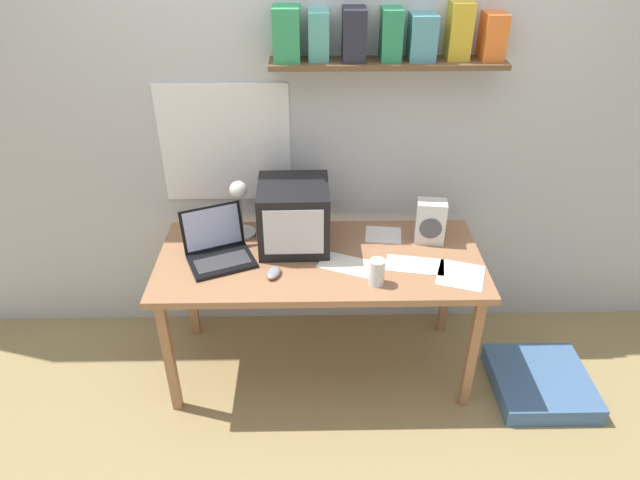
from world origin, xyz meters
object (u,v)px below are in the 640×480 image
Objects in this scene: laptop at (218,246)px; desk_lamp at (240,204)px; juice_glass at (377,273)px; computer_mouse at (274,273)px; loose_paper_near_laptop at (415,265)px; loose_paper_near_monitor at (383,235)px; space_heater at (430,221)px; corner_desk at (320,267)px; floor_cushion at (540,382)px; printed_handout at (348,265)px; open_notebook at (461,275)px; crt_monitor at (294,215)px.

desk_lamp is at bearing 38.10° from laptop.
juice_glass is 1.08× the size of computer_mouse.
loose_paper_near_laptop is 1.47× the size of loose_paper_near_monitor.
space_heater is 0.76× the size of loose_paper_near_laptop.
loose_paper_near_laptop reaches higher than corner_desk.
loose_paper_near_laptop reaches higher than floor_cushion.
loose_paper_near_monitor is (0.56, 0.35, -0.01)m from computer_mouse.
desk_lamp is at bearing 147.80° from juice_glass.
printed_handout is 1.24m from floor_cushion.
open_notebook is (0.10, -0.31, -0.11)m from space_heater.
floor_cushion is at bearing -7.45° from printed_handout.
loose_paper_near_monitor is at bearing 79.19° from juice_glass.
crt_monitor is 1.08× the size of desk_lamp.
floor_cushion is at bearing -20.74° from desk_lamp.
loose_paper_near_laptop is at bearing 169.72° from floor_cushion.
space_heater is at bearing 27.12° from printed_handout.
desk_lamp is at bearing 154.41° from corner_desk.
desk_lamp is 2.61× the size of juice_glass.
corner_desk is at bearing -149.08° from loose_paper_near_monitor.
crt_monitor reaches higher than open_notebook.
laptop reaches higher than floor_cushion.
loose_paper_near_monitor is at bearing 131.31° from open_notebook.
printed_handout is (0.14, -0.07, 0.06)m from corner_desk.
loose_paper_near_monitor is (0.84, 0.19, -0.06)m from laptop.
laptop is at bearing 149.88° from computer_mouse.
laptop is at bearing 172.40° from printed_handout.
computer_mouse reaches higher than open_notebook.
loose_paper_near_monitor is at bearing -5.70° from desk_lamp.
printed_handout is at bearing 178.87° from loose_paper_near_laptop.
corner_desk is at bearing 34.26° from computer_mouse.
space_heater is (1.06, 0.13, 0.05)m from laptop.
open_notebook is (1.06, -0.36, -0.20)m from desk_lamp.
open_notebook is 0.92× the size of loose_paper_near_laptop.
space_heater is (0.56, 0.15, 0.18)m from corner_desk.
juice_glass is 0.63× the size of loose_paper_near_monitor.
laptop is 0.64m from printed_handout.
open_notebook is (0.66, -0.17, 0.06)m from corner_desk.
laptop reaches higher than open_notebook.
crt_monitor is at bearing 137.67° from juice_glass.
juice_glass is 0.41m from open_notebook.
loose_paper_near_monitor reaches higher than floor_cushion.
corner_desk is 1.33m from floor_cushion.
laptop is (-0.37, -0.12, -0.10)m from crt_monitor.
floor_cushion is at bearing -10.28° from loose_paper_near_laptop.
space_heater reaches higher than juice_glass.
crt_monitor is 0.37m from printed_handout.
juice_glass is 0.48m from space_heater.
floor_cushion is at bearing -2.35° from computer_mouse.
loose_paper_near_monitor is 0.64× the size of printed_handout.
computer_mouse is at bearing -68.72° from desk_lamp.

